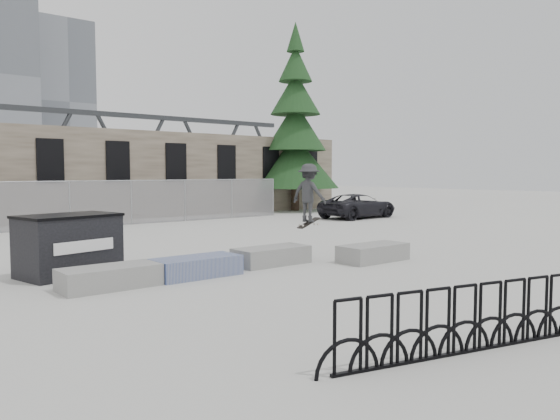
{
  "coord_description": "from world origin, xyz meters",
  "views": [
    {
      "loc": [
        -7.7,
        -10.86,
        2.39
      ],
      "look_at": [
        2.16,
        1.14,
        1.3
      ],
      "focal_mm": 35.0,
      "sensor_mm": 36.0,
      "label": 1
    }
  ],
  "objects_px": {
    "suv": "(358,206)",
    "planter_offset": "(373,252)",
    "dumpster": "(69,245)",
    "bike_rack": "(478,319)",
    "spruce_tree": "(295,137)",
    "skateboarder": "(309,193)",
    "planter_far_left": "(110,276)",
    "planter_center_left": "(196,266)",
    "planter_center_right": "(272,255)"
  },
  "relations": [
    {
      "from": "suv",
      "to": "planter_offset",
      "type": "bearing_deg",
      "value": 131.04
    },
    {
      "from": "dumpster",
      "to": "bike_rack",
      "type": "bearing_deg",
      "value": -87.39
    },
    {
      "from": "planter_offset",
      "to": "spruce_tree",
      "type": "distance_m",
      "value": 19.82
    },
    {
      "from": "dumpster",
      "to": "suv",
      "type": "xyz_separation_m",
      "value": [
        16.93,
        6.54,
        -0.09
      ]
    },
    {
      "from": "planter_offset",
      "to": "suv",
      "type": "height_order",
      "value": "suv"
    },
    {
      "from": "spruce_tree",
      "to": "planter_offset",
      "type": "bearing_deg",
      "value": -124.79
    },
    {
      "from": "bike_rack",
      "to": "skateboarder",
      "type": "height_order",
      "value": "skateboarder"
    },
    {
      "from": "dumpster",
      "to": "planter_far_left",
      "type": "bearing_deg",
      "value": -97.34
    },
    {
      "from": "planter_center_left",
      "to": "dumpster",
      "type": "relative_size",
      "value": 0.84
    },
    {
      "from": "planter_center_left",
      "to": "planter_far_left",
      "type": "bearing_deg",
      "value": 178.5
    },
    {
      "from": "suv",
      "to": "skateboarder",
      "type": "xyz_separation_m",
      "value": [
        -11.02,
        -8.25,
        1.19
      ]
    },
    {
      "from": "planter_far_left",
      "to": "planter_center_left",
      "type": "height_order",
      "value": "same"
    },
    {
      "from": "planter_far_left",
      "to": "spruce_tree",
      "type": "xyz_separation_m",
      "value": [
        17.83,
        14.71,
        4.31
      ]
    },
    {
      "from": "planter_far_left",
      "to": "planter_offset",
      "type": "distance_m",
      "value": 6.89
    },
    {
      "from": "skateboarder",
      "to": "suv",
      "type": "bearing_deg",
      "value": -67.98
    },
    {
      "from": "planter_center_right",
      "to": "skateboarder",
      "type": "xyz_separation_m",
      "value": [
        1.38,
        0.09,
        1.56
      ]
    },
    {
      "from": "planter_center_right",
      "to": "spruce_tree",
      "type": "bearing_deg",
      "value": 47.25
    },
    {
      "from": "dumpster",
      "to": "skateboarder",
      "type": "distance_m",
      "value": 6.25
    },
    {
      "from": "planter_center_left",
      "to": "planter_center_right",
      "type": "bearing_deg",
      "value": 4.74
    },
    {
      "from": "spruce_tree",
      "to": "planter_center_right",
      "type": "bearing_deg",
      "value": -132.75
    },
    {
      "from": "bike_rack",
      "to": "planter_center_left",
      "type": "bearing_deg",
      "value": 91.81
    },
    {
      "from": "planter_offset",
      "to": "planter_far_left",
      "type": "bearing_deg",
      "value": 170.2
    },
    {
      "from": "planter_far_left",
      "to": "suv",
      "type": "distance_m",
      "value": 18.78
    },
    {
      "from": "planter_center_right",
      "to": "suv",
      "type": "bearing_deg",
      "value": 33.94
    },
    {
      "from": "skateboarder",
      "to": "planter_far_left",
      "type": "bearing_deg",
      "value": 77.46
    },
    {
      "from": "planter_offset",
      "to": "spruce_tree",
      "type": "xyz_separation_m",
      "value": [
        11.03,
        15.88,
        4.31
      ]
    },
    {
      "from": "planter_far_left",
      "to": "planter_offset",
      "type": "bearing_deg",
      "value": -9.8
    },
    {
      "from": "planter_center_left",
      "to": "spruce_tree",
      "type": "xyz_separation_m",
      "value": [
        15.81,
        14.76,
        4.31
      ]
    },
    {
      "from": "planter_center_right",
      "to": "dumpster",
      "type": "xyz_separation_m",
      "value": [
        -4.54,
        1.8,
        0.47
      ]
    },
    {
      "from": "planter_center_right",
      "to": "skateboarder",
      "type": "height_order",
      "value": "skateboarder"
    },
    {
      "from": "planter_center_right",
      "to": "spruce_tree",
      "type": "xyz_separation_m",
      "value": [
        13.47,
        14.57,
        4.31
      ]
    },
    {
      "from": "suv",
      "to": "planter_far_left",
      "type": "bearing_deg",
      "value": 113.79
    },
    {
      "from": "suv",
      "to": "skateboarder",
      "type": "height_order",
      "value": "skateboarder"
    },
    {
      "from": "planter_center_right",
      "to": "skateboarder",
      "type": "distance_m",
      "value": 2.08
    },
    {
      "from": "bike_rack",
      "to": "planter_center_right",
      "type": "bearing_deg",
      "value": 73.27
    },
    {
      "from": "bike_rack",
      "to": "planter_far_left",
      "type": "bearing_deg",
      "value": 107.84
    },
    {
      "from": "suv",
      "to": "dumpster",
      "type": "bearing_deg",
      "value": 108.06
    },
    {
      "from": "planter_far_left",
      "to": "skateboarder",
      "type": "bearing_deg",
      "value": 2.28
    },
    {
      "from": "planter_center_left",
      "to": "bike_rack",
      "type": "bearing_deg",
      "value": -88.19
    },
    {
      "from": "planter_far_left",
      "to": "planter_center_right",
      "type": "bearing_deg",
      "value": 1.86
    },
    {
      "from": "planter_offset",
      "to": "skateboarder",
      "type": "relative_size",
      "value": 1.14
    },
    {
      "from": "dumpster",
      "to": "suv",
      "type": "bearing_deg",
      "value": 8.54
    },
    {
      "from": "bike_rack",
      "to": "suv",
      "type": "height_order",
      "value": "suv"
    },
    {
      "from": "planter_center_right",
      "to": "planter_offset",
      "type": "bearing_deg",
      "value": -28.41
    },
    {
      "from": "spruce_tree",
      "to": "dumpster",
      "type": "bearing_deg",
      "value": -144.66
    },
    {
      "from": "planter_center_left",
      "to": "suv",
      "type": "height_order",
      "value": "suv"
    },
    {
      "from": "planter_far_left",
      "to": "planter_center_right",
      "type": "relative_size",
      "value": 1.0
    },
    {
      "from": "planter_offset",
      "to": "dumpster",
      "type": "relative_size",
      "value": 0.84
    },
    {
      "from": "planter_far_left",
      "to": "planter_offset",
      "type": "xyz_separation_m",
      "value": [
        6.79,
        -1.17,
        0.0
      ]
    },
    {
      "from": "bike_rack",
      "to": "skateboarder",
      "type": "bearing_deg",
      "value": 63.95
    }
  ]
}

